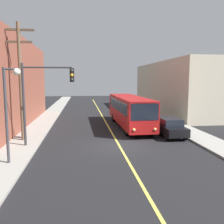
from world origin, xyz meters
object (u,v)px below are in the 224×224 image
Objects in this scene: parked_car_black at (170,127)px; street_lamp_left at (10,101)px; city_bus at (129,110)px; fire_hydrant at (180,124)px; parked_car_red at (136,110)px; traffic_signal_left_corner at (45,89)px; utility_pole_near at (20,76)px; parked_car_green at (150,116)px.

parked_car_black is 13.51m from street_lamp_left.
fire_hydrant is at bearing -27.71° from city_bus.
parked_car_red is 5.25× the size of fire_hydrant.
city_bus is at bearing 42.63° from traffic_signal_left_corner.
parked_car_black is 12.89m from parked_car_red.
parked_car_red is 18.64m from utility_pole_near.
city_bus is 10.64m from traffic_signal_left_corner.
city_bus is 3.23m from parked_car_green.
utility_pole_near is at bearing -168.89° from fire_hydrant.
fire_hydrant is (1.96, -3.95, -0.26)m from parked_car_green.
parked_car_green is at bearing -88.90° from parked_car_red.
parked_car_black is 1.01× the size of parked_car_red.
city_bus is 14.27m from street_lamp_left.
traffic_signal_left_corner reaches higher than parked_car_black.
street_lamp_left is (-11.71, -12.40, 2.90)m from parked_car_green.
fire_hydrant is at bearing 50.71° from parked_car_black.
parked_car_black is 1.00× the size of parked_car_green.
fire_hydrant is (4.65, -2.44, -1.23)m from city_bus.
parked_car_red is at bearing 90.60° from parked_car_black.
parked_car_green is 4.42m from fire_hydrant.
parked_car_black and parked_car_green have the same top height.
parked_car_green is 17.30m from street_lamp_left.
parked_car_black is at bearing -129.29° from fire_hydrant.
city_bus is at bearing 152.29° from fire_hydrant.
traffic_signal_left_corner is 13.60m from fire_hydrant.
street_lamp_left is at bearing -133.37° from parked_car_green.
parked_car_red is at bearing 55.98° from traffic_signal_left_corner.
city_bus reaches higher than parked_car_black.
parked_car_black is 0.74× the size of traffic_signal_left_corner.
parked_car_red is at bearing 72.39° from city_bus.
parked_car_green is 1.01× the size of parked_car_red.
parked_car_red is at bearing 91.10° from parked_car_green.
parked_car_green is 0.74× the size of traffic_signal_left_corner.
street_lamp_left is at bearing -121.45° from parked_car_red.
street_lamp_left is 16.38m from fire_hydrant.
fire_hydrant is at bearing 31.69° from street_lamp_left.
utility_pole_near is (-12.26, -13.32, 4.40)m from parked_car_red.
street_lamp_left is (-9.03, -10.89, 1.92)m from city_bus.
fire_hydrant is at bearing 11.11° from utility_pole_near.
utility_pole_near is at bearing -132.63° from parked_car_red.
city_bus is 11.56m from utility_pole_near.
traffic_signal_left_corner reaches higher than fire_hydrant.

